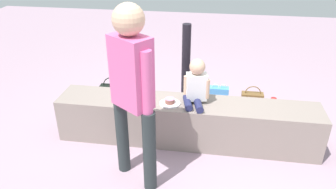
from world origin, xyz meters
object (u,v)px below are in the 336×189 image
at_px(cake_plate, 170,102).
at_px(handbag_brown_canvas, 252,101).
at_px(cake_box_white, 154,109).
at_px(water_bottle_near_gift, 128,103).
at_px(child_seated, 196,85).
at_px(adult_standing, 132,84).
at_px(party_cup_red, 273,102).
at_px(gift_bag, 219,95).
at_px(handbag_black_leather, 113,93).

distance_m(cake_plate, handbag_brown_canvas, 1.34).
bearing_deg(cake_box_white, cake_plate, -62.95).
bearing_deg(cake_plate, handbag_brown_canvas, 42.90).
height_order(cake_plate, water_bottle_near_gift, cake_plate).
xyz_separation_m(child_seated, adult_standing, (-0.48, -0.68, 0.30)).
xyz_separation_m(water_bottle_near_gift, party_cup_red, (1.89, 0.40, -0.03)).
bearing_deg(water_bottle_near_gift, cake_box_white, -8.86).
relative_size(gift_bag, party_cup_red, 2.65).
relative_size(adult_standing, water_bottle_near_gift, 8.48).
height_order(water_bottle_near_gift, handbag_brown_canvas, handbag_brown_canvas).
height_order(child_seated, adult_standing, adult_standing).
bearing_deg(cake_box_white, party_cup_red, 16.50).
height_order(cake_plate, handbag_brown_canvas, cake_plate).
bearing_deg(cake_box_white, handbag_black_leather, 158.56).
xyz_separation_m(child_seated, handbag_black_leather, (-1.17, 0.75, -0.57)).
bearing_deg(gift_bag, water_bottle_near_gift, -163.62).
distance_m(adult_standing, water_bottle_near_gift, 1.59).
bearing_deg(party_cup_red, child_seated, -135.67).
height_order(child_seated, cake_plate, child_seated).
distance_m(gift_bag, cake_box_white, 0.90).
height_order(child_seated, gift_bag, child_seated).
xyz_separation_m(child_seated, cake_box_white, (-0.55, 0.50, -0.63)).
xyz_separation_m(adult_standing, handbag_brown_canvas, (1.17, 1.50, -0.87)).
relative_size(cake_plate, handbag_black_leather, 0.63).
bearing_deg(cake_box_white, water_bottle_near_gift, 171.14).
height_order(water_bottle_near_gift, party_cup_red, water_bottle_near_gift).
xyz_separation_m(gift_bag, party_cup_red, (0.72, 0.06, -0.07)).
bearing_deg(child_seated, adult_standing, -125.33).
distance_m(water_bottle_near_gift, handbag_black_leather, 0.32).
distance_m(adult_standing, gift_bag, 1.95).
xyz_separation_m(handbag_black_leather, handbag_brown_canvas, (1.85, 0.07, -0.00)).
height_order(gift_bag, handbag_black_leather, handbag_black_leather).
bearing_deg(gift_bag, handbag_black_leather, -173.72).
bearing_deg(adult_standing, cake_plate, 70.17).
relative_size(water_bottle_near_gift, handbag_brown_canvas, 0.58).
bearing_deg(handbag_black_leather, gift_bag, 6.28).
relative_size(adult_standing, cake_plate, 7.34).
bearing_deg(cake_box_white, adult_standing, -86.77).
relative_size(handbag_black_leather, handbag_brown_canvas, 1.07).
bearing_deg(party_cup_red, cake_box_white, -163.50).
xyz_separation_m(child_seated, gift_bag, (0.26, 0.90, -0.57)).
xyz_separation_m(adult_standing, cake_plate, (0.22, 0.62, -0.49)).
bearing_deg(handbag_black_leather, child_seated, -32.58).
bearing_deg(party_cup_red, handbag_black_leather, -174.36).
height_order(adult_standing, handbag_black_leather, adult_standing).
height_order(gift_bag, handbag_brown_canvas, handbag_brown_canvas).
bearing_deg(child_seated, handbag_brown_canvas, 49.97).
bearing_deg(cake_box_white, child_seated, -42.42).
distance_m(water_bottle_near_gift, party_cup_red, 1.93).
distance_m(child_seated, party_cup_red, 1.51).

